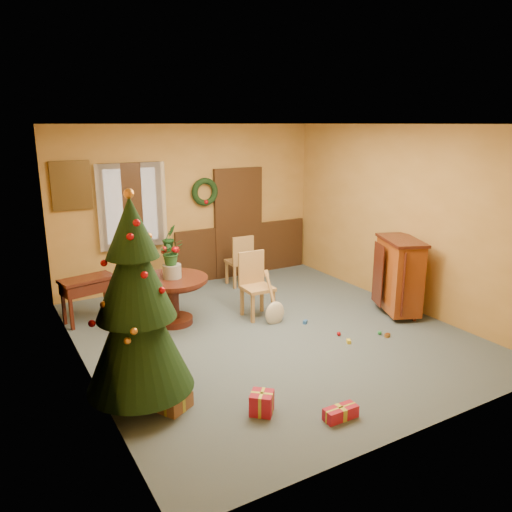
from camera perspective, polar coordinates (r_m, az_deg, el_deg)
room_envelope at (r=9.30m, az=-6.10°, el=3.74°), size 5.50×5.50×5.50m
dining_table at (r=7.49m, az=-9.47°, el=-4.03°), size 1.04×1.04×0.72m
urn at (r=7.40m, az=-9.57°, el=-1.72°), size 0.27×0.27×0.20m
centerpiece_plant at (r=7.32m, az=-9.67°, el=0.45°), size 0.34×0.30×0.38m
chair_near at (r=7.69m, az=-0.13°, el=-3.01°), size 0.45×0.45×1.01m
chair_far at (r=9.09m, az=-1.79°, el=-0.35°), size 0.43×0.43×0.96m
guitar at (r=7.44m, az=2.19°, el=-4.93°), size 0.34×0.50×0.75m
plant_stand at (r=8.75m, az=-9.73°, el=-1.29°), size 0.31×0.31×0.80m
stand_plant at (r=8.62m, az=-9.88°, el=2.06°), size 0.29×0.26×0.45m
christmas_tree at (r=5.24m, az=-13.52°, el=-5.76°), size 1.12×1.12×2.31m
writing_desk at (r=7.87m, az=-18.68°, el=-3.55°), size 0.84×0.54×0.69m
sideboard at (r=8.05m, az=16.04°, el=-1.99°), size 0.82×1.06×1.21m
gift_a at (r=5.51m, az=-9.20°, el=-16.14°), size 0.39×0.36×0.17m
gift_b at (r=5.37m, az=0.67°, el=-16.44°), size 0.32×0.32×0.23m
gift_c at (r=6.35m, az=-15.08°, el=-12.13°), size 0.34×0.32×0.15m
gift_d at (r=5.38m, az=9.65°, el=-17.26°), size 0.37×0.15×0.13m
toy_a at (r=7.58m, az=5.64°, el=-7.52°), size 0.09×0.08×0.05m
toy_b at (r=7.38m, az=13.95°, el=-8.51°), size 0.06×0.06×0.06m
toy_c at (r=7.03m, az=10.54°, el=-9.57°), size 0.08×0.09×0.05m
toy_d at (r=7.23m, az=9.45°, el=-8.77°), size 0.06×0.06×0.06m
toy_e at (r=7.33m, az=14.78°, el=-8.76°), size 0.09×0.07×0.05m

